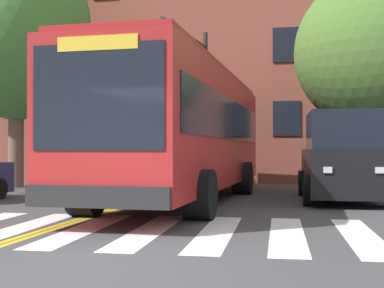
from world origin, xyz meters
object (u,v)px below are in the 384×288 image
Objects in this scene: car_black_far_lane at (341,159)px; street_tree_curbside_small at (16,27)px; traffic_light_overhead at (190,77)px; street_tree_curbside_large at (380,53)px; car_white_behind_bus at (204,162)px; city_bus at (184,129)px.

car_black_far_lane is 0.51× the size of street_tree_curbside_small.
traffic_light_overhead is 0.58× the size of street_tree_curbside_small.
street_tree_curbside_large is at bearing 7.17° from traffic_light_overhead.
traffic_light_overhead is (1.01, -7.96, 2.83)m from car_white_behind_bus.
traffic_light_overhead is at bearing 163.33° from car_black_far_lane.
street_tree_curbside_small reaches higher than car_white_behind_bus.
street_tree_curbside_large is (6.80, -7.23, 3.51)m from car_white_behind_bus.
street_tree_curbside_small reaches higher than traffic_light_overhead.
street_tree_curbside_small reaches higher than street_tree_curbside_large.
traffic_light_overhead reaches higher than car_white_behind_bus.
street_tree_curbside_small is at bearing 165.04° from car_black_far_lane.
car_white_behind_bus is 10.53m from street_tree_curbside_large.
car_white_behind_bus is at bearing 97.53° from city_bus.
traffic_light_overhead reaches higher than city_bus.
street_tree_curbside_large reaches higher than traffic_light_overhead.
car_white_behind_bus is (-5.50, 9.30, -0.29)m from car_black_far_lane.
street_tree_curbside_large is at bearing -4.42° from street_tree_curbside_small.
car_white_behind_bus is 0.76× the size of traffic_light_overhead.
city_bus is at bearing -29.20° from street_tree_curbside_small.
street_tree_curbside_large is 0.73× the size of street_tree_curbside_small.
street_tree_curbside_large is (5.78, 0.73, 0.68)m from traffic_light_overhead.
street_tree_curbside_small is (-6.95, 1.71, 2.28)m from traffic_light_overhead.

